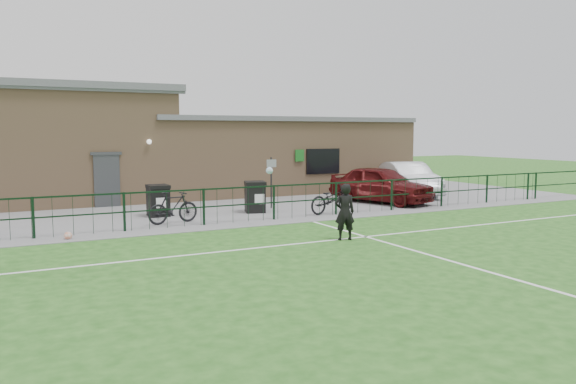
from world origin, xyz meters
name	(u,v)px	position (x,y,z in m)	size (l,w,h in m)	color
ground	(398,277)	(0.00, 0.00, 0.00)	(90.00, 90.00, 0.00)	#215418
paving_strip	(196,203)	(0.00, 13.50, 0.01)	(34.00, 13.00, 0.02)	slate
pitch_line_touch	(249,223)	(0.00, 7.80, 0.00)	(28.00, 0.10, 0.01)	white
pitch_line_mid	(305,243)	(0.00, 4.00, 0.00)	(28.00, 0.10, 0.01)	white
pitch_line_perp	(469,266)	(2.00, 0.00, 0.00)	(0.10, 16.00, 0.01)	white
perimeter_fence	(247,204)	(0.00, 8.00, 0.60)	(28.00, 0.10, 1.20)	black
wheelie_bin_left	(158,202)	(-2.33, 10.56, 0.53)	(0.68, 0.77, 1.03)	black
wheelie_bin_right	(255,198)	(1.13, 9.90, 0.55)	(0.70, 0.80, 1.06)	black
sign_post	(271,183)	(2.14, 10.60, 1.02)	(0.06, 0.06, 2.00)	black
car_maroon	(381,184)	(7.00, 10.04, 0.80)	(1.83, 4.56, 1.55)	#4D0D0E
car_silver	(408,179)	(9.77, 11.68, 0.80)	(1.65, 4.74, 1.56)	#B7B9C0
bicycle_d	(173,207)	(-2.30, 8.74, 0.55)	(0.50, 1.75, 1.05)	black
bicycle_e	(332,199)	(3.52, 8.32, 0.56)	(0.71, 2.04, 1.07)	black
goalkeeper_kick	(342,211)	(1.18, 3.98, 0.82)	(1.34, 3.35, 1.90)	black
ball_ground	(68,236)	(-5.66, 7.45, 0.11)	(0.22, 0.22, 0.22)	silver
clubhouse	(156,149)	(-0.88, 16.50, 2.22)	(24.25, 5.40, 4.96)	tan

